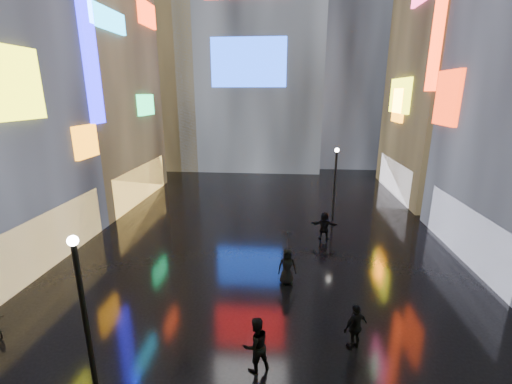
# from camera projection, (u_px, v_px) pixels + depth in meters

# --- Properties ---
(ground) EXTENTS (140.00, 140.00, 0.00)m
(ground) POSITION_uv_depth(u_px,v_px,m) (267.00, 231.00, 22.92)
(ground) COLOR black
(ground) RESTS_ON ground
(building_left_far) EXTENTS (10.28, 12.00, 22.00)m
(building_left_far) POSITION_uv_depth(u_px,v_px,m) (70.00, 65.00, 26.98)
(building_left_far) COLOR black
(building_left_far) RESTS_ON ground
(building_right_far) EXTENTS (10.28, 12.00, 28.00)m
(building_right_far) POSITION_uv_depth(u_px,v_px,m) (475.00, 27.00, 27.26)
(building_right_far) COLOR black
(building_right_far) RESTS_ON ground
(tower_flank_right) EXTENTS (12.00, 12.00, 34.00)m
(tower_flank_right) POSITION_uv_depth(u_px,v_px,m) (353.00, 25.00, 42.32)
(tower_flank_right) COLOR black
(tower_flank_right) RESTS_ON ground
(tower_flank_left) EXTENTS (10.00, 10.00, 26.00)m
(tower_flank_left) POSITION_uv_depth(u_px,v_px,m) (163.00, 58.00, 41.56)
(tower_flank_left) COLOR black
(tower_flank_left) RESTS_ON ground
(lamp_near) EXTENTS (0.30, 0.30, 5.20)m
(lamp_near) POSITION_uv_depth(u_px,v_px,m) (84.00, 309.00, 9.75)
(lamp_near) COLOR black
(lamp_near) RESTS_ON ground
(lamp_far) EXTENTS (0.30, 0.30, 5.20)m
(lamp_far) POSITION_uv_depth(u_px,v_px,m) (335.00, 179.00, 24.40)
(lamp_far) COLOR black
(lamp_far) RESTS_ON ground
(pedestrian_1) EXTENTS (1.18, 1.11, 1.92)m
(pedestrian_1) POSITION_uv_depth(u_px,v_px,m) (256.00, 345.00, 11.16)
(pedestrian_1) COLOR black
(pedestrian_1) RESTS_ON ground
(pedestrian_3) EXTENTS (1.10, 0.93, 1.76)m
(pedestrian_3) POSITION_uv_depth(u_px,v_px,m) (355.00, 326.00, 12.15)
(pedestrian_3) COLOR black
(pedestrian_3) RESTS_ON ground
(pedestrian_4) EXTENTS (0.95, 0.70, 1.80)m
(pedestrian_4) POSITION_uv_depth(u_px,v_px,m) (287.00, 267.00, 16.32)
(pedestrian_4) COLOR black
(pedestrian_4) RESTS_ON ground
(pedestrian_5) EXTENTS (1.70, 0.70, 1.78)m
(pedestrian_5) POSITION_uv_depth(u_px,v_px,m) (324.00, 226.00, 21.34)
(pedestrian_5) COLOR black
(pedestrian_5) RESTS_ON ground
(umbrella_2) EXTENTS (1.29, 1.28, 0.90)m
(umbrella_2) POSITION_uv_depth(u_px,v_px,m) (288.00, 241.00, 15.94)
(umbrella_2) COLOR black
(umbrella_2) RESTS_ON pedestrian_4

